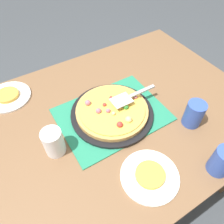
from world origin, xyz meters
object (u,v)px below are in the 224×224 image
object	(u,v)px
plate_near_left	(8,97)
plate_far_right	(150,176)
served_slice_right	(150,175)
cup_corner	(194,114)
pizza_pan	(112,113)
cup_near	(222,161)
cup_far	(54,142)
pizza	(112,110)
pizza_server	(130,96)
served_slice_left	(7,95)

from	to	relation	value
plate_near_left	plate_far_right	world-z (taller)	same
plate_near_left	plate_far_right	distance (m)	0.78
served_slice_right	cup_corner	bearing A→B (deg)	-161.10
pizza_pan	plate_far_right	world-z (taller)	pizza_pan
plate_near_left	cup_near	bearing A→B (deg)	125.87
pizza_pan	cup_corner	xyz separation A→B (m)	(-0.28, 0.22, 0.05)
pizza_pan	cup_corner	size ratio (longest dim) A/B	3.17
served_slice_right	cup_corner	xyz separation A→B (m)	(-0.32, -0.11, 0.04)
plate_far_right	pizza_pan	bearing A→B (deg)	-96.58
plate_far_right	cup_corner	xyz separation A→B (m)	(-0.32, -0.11, 0.06)
served_slice_right	cup_far	world-z (taller)	cup_far
pizza	pizza_server	size ratio (longest dim) A/B	1.43
pizza	plate_far_right	xyz separation A→B (m)	(0.04, 0.33, -0.03)
cup_corner	pizza_server	xyz separation A→B (m)	(0.18, -0.22, 0.01)
cup_far	pizza_server	distance (m)	0.39
pizza	served_slice_left	bearing A→B (deg)	-43.88
plate_near_left	pizza_server	distance (m)	0.61
cup_near	cup_corner	distance (m)	0.23
cup_far	served_slice_right	bearing A→B (deg)	131.36
cup_far	pizza_server	size ratio (longest dim) A/B	0.52
cup_near	pizza_server	bearing A→B (deg)	-76.86
pizza	cup_far	distance (m)	0.30
pizza	served_slice_right	world-z (taller)	pizza
cup_near	cup_corner	size ratio (longest dim) A/B	1.00
plate_far_right	cup_corner	bearing A→B (deg)	-161.10
pizza	cup_near	bearing A→B (deg)	114.57
pizza	served_slice_left	world-z (taller)	pizza
pizza	plate_near_left	distance (m)	0.53
plate_near_left	served_slice_left	world-z (taller)	served_slice_left
plate_far_right	pizza_server	bearing A→B (deg)	-112.32
served_slice_left	cup_far	size ratio (longest dim) A/B	0.92
plate_near_left	served_slice_right	distance (m)	0.78
plate_far_right	cup_far	bearing A→B (deg)	-48.64
cup_far	pizza_pan	bearing A→B (deg)	-171.58
plate_near_left	served_slice_left	xyz separation A→B (m)	(0.00, 0.00, 0.01)
cup_near	pizza_server	distance (m)	0.45
pizza	plate_near_left	bearing A→B (deg)	-43.88
cup_near	pizza_server	xyz separation A→B (m)	(0.10, -0.44, 0.01)
pizza	pizza_server	world-z (taller)	pizza_server
plate_far_right	served_slice_left	distance (m)	0.78
pizza_pan	served_slice_right	size ratio (longest dim) A/B	3.45
plate_near_left	pizza_server	world-z (taller)	pizza_server
pizza	pizza_pan	bearing A→B (deg)	-99.90
pizza_pan	pizza_server	world-z (taller)	pizza_server
plate_near_left	cup_near	distance (m)	1.00
plate_near_left	cup_near	xyz separation A→B (m)	(-0.58, 0.81, 0.06)
plate_near_left	plate_far_right	size ratio (longest dim) A/B	1.00
pizza_pan	cup_near	size ratio (longest dim) A/B	3.17
served_slice_left	served_slice_right	distance (m)	0.78
plate_near_left	cup_corner	world-z (taller)	cup_corner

